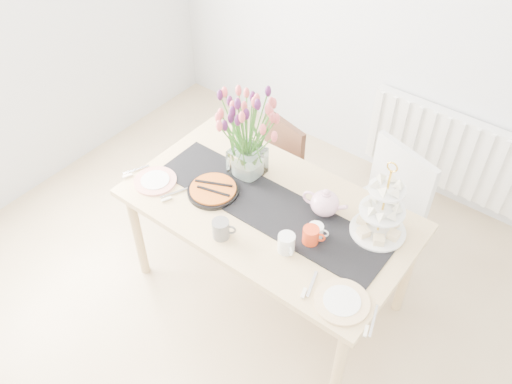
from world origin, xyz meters
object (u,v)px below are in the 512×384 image
Objects in this scene: radiator at (449,151)px; mug_white at (286,243)px; dining_table at (269,216)px; cake_stand at (381,216)px; plate_right at (342,302)px; chair_white at (383,206)px; teapot at (325,203)px; mug_grey at (221,229)px; tulip_vase at (247,125)px; tart_tin at (213,190)px; mug_orange at (311,236)px; chair_brown at (273,165)px; plate_left at (155,181)px; cream_jug at (315,231)px.

radiator is 11.33× the size of mug_white.
dining_table is at bearing 175.39° from mug_white.
mug_white is at bearing -128.46° from cake_stand.
chair_white is at bearing 103.92° from plate_right.
teapot is 2.31× the size of mug_grey.
tart_tin is (-0.05, -0.25, -0.34)m from tulip_vase.
dining_table is 0.63m from cake_stand.
chair_white is 1.08m from mug_grey.
tart_tin reaches higher than radiator.
plate_right is (0.39, -0.10, -0.05)m from mug_white.
mug_white is (0.52, -0.34, -0.30)m from tulip_vase.
tulip_vase reaches higher than mug_orange.
mug_orange reaches higher than tart_tin.
teapot is at bearing -20.53° from chair_brown.
chair_brown is 1.42m from plate_right.
cake_stand reaches higher than chair_white.
plate_right is at bearing -57.86° from mug_orange.
plate_left is (-0.38, -0.39, -0.35)m from tulip_vase.
chair_brown is 1.16× the size of tulip_vase.
mug_grey is 1.06× the size of mug_orange.
dining_table is 6.04× the size of plate_right.
mug_grey is (0.34, -0.93, 0.38)m from chair_brown.
chair_brown is 1.03m from cream_jug.
chair_brown is 1.10m from mug_white.
tulip_vase reaches higher than cake_stand.
cream_jug is 0.76× the size of mug_grey.
tulip_vase is at bearing 151.00° from dining_table.
chair_white is 3.68× the size of teapot.
dining_table is at bearing -29.00° from tulip_vase.
plate_left is at bearing -124.16° from radiator.
cream_jug is (0.32, -0.03, 0.12)m from dining_table.
plate_right is at bearing 18.53° from mug_white.
tart_tin is at bearing -162.25° from dining_table.
tulip_vase is 2.19× the size of tart_tin.
teapot is (0.53, -0.01, -0.28)m from tulip_vase.
plate_left is at bearing -160.12° from cake_stand.
chair_brown is 2.82× the size of plate_right.
tulip_vase reaches higher than chair_white.
teapot is 0.34m from mug_white.
teapot is at bearing 80.67° from mug_orange.
chair_white is (0.42, 0.60, -0.14)m from dining_table.
chair_brown is 7.38× the size of mug_orange.
tulip_vase is 7.88× the size of cream_jug.
mug_orange is (0.39, 0.25, -0.00)m from mug_grey.
plate_right reaches higher than chair_brown.
tart_tin is 2.73× the size of mug_grey.
teapot is at bearing 120.76° from mug_white.
cream_jug is at bearing 100.61° from mug_white.
mug_white is at bearing -144.05° from mug_orange.
cream_jug is 0.05m from mug_orange.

